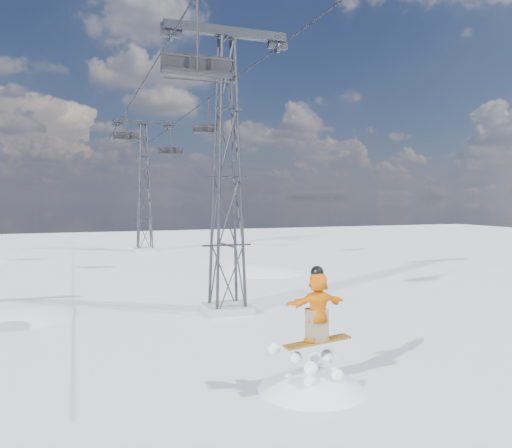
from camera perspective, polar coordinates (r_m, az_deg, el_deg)
name	(u,v)px	position (r m, az deg, el deg)	size (l,w,h in m)	color
ground	(289,383)	(13.22, 3.75, -17.66)	(120.00, 120.00, 0.00)	white
snow_terrain	(82,424)	(35.53, -19.27, -20.82)	(39.00, 37.00, 22.00)	white
lift_tower_near	(227,178)	(20.18, -3.36, 5.28)	(5.20, 1.80, 11.43)	#999999
lift_tower_far	(144,189)	(44.69, -12.66, 3.96)	(5.20, 1.80, 11.43)	#999999
haul_cables	(172,97)	(31.96, -9.53, 14.12)	(4.46, 51.00, 0.06)	black
lift_chair_near	(197,66)	(16.04, -6.74, 17.51)	(2.18, 0.63, 2.70)	black
lift_chair_mid	(209,130)	(31.85, -5.45, 10.69)	(1.93, 0.56, 2.40)	black
lift_chair_far	(126,137)	(37.12, -14.59, 9.64)	(1.85, 0.53, 2.29)	black
lift_chair_extra	(171,151)	(44.34, -9.71, 8.20)	(2.15, 0.62, 2.67)	black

